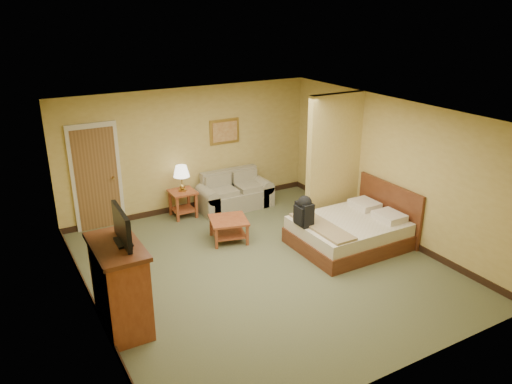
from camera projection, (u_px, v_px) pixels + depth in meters
floor at (262, 267)px, 8.41m from camera, size 6.00×6.00×0.00m
ceiling at (263, 114)px, 7.49m from camera, size 6.00×6.00×0.00m
back_wall at (190, 150)px, 10.38m from camera, size 5.50×0.02×2.60m
left_wall at (86, 232)px, 6.67m from camera, size 0.02×6.00×2.60m
right_wall at (391, 168)px, 9.22m from camera, size 0.02×6.00×2.60m
partition at (334, 160)px, 9.70m from camera, size 1.20×0.15×2.60m
door at (97, 178)px, 9.55m from camera, size 0.94×0.16×2.10m
baseboard at (193, 205)px, 10.82m from camera, size 5.50×0.02×0.12m
loveseat at (234, 196)px, 10.78m from camera, size 1.58×0.73×0.80m
side_table at (183, 200)px, 10.27m from camera, size 0.51×0.51×0.56m
table_lamp at (181, 172)px, 10.06m from camera, size 0.33×0.33×0.54m
coffee_table at (229, 225)px, 9.25m from camera, size 0.82×0.82×0.43m
wall_picture at (225, 131)px, 10.63m from camera, size 0.69×0.04×0.53m
dresser at (120, 286)px, 6.67m from camera, size 0.61×1.16×1.24m
tv at (122, 227)px, 6.42m from camera, size 0.20×0.77×0.47m
bed at (351, 231)px, 9.07m from camera, size 1.93×1.61×1.04m
backpack at (304, 210)px, 8.67m from camera, size 0.25×0.32×0.55m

